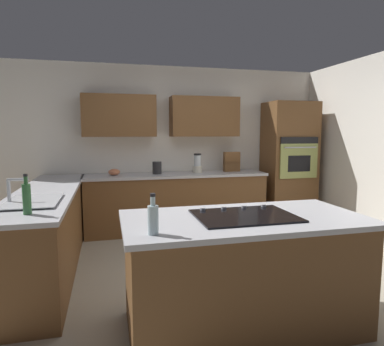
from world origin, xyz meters
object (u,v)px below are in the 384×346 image
(wall_oven, at_px, (289,163))
(mixing_bowl, at_px, (114,172))
(dish_soap_bottle, at_px, (27,198))
(sink_unit, at_px, (32,201))
(kettle, at_px, (157,168))
(cooktop, at_px, (244,215))
(spice_rack, at_px, (232,162))
(oil_bottle, at_px, (153,218))
(blender, at_px, (197,165))

(wall_oven, bearing_deg, mixing_bowl, -0.55)
(dish_soap_bottle, bearing_deg, sink_unit, -83.05)
(kettle, bearing_deg, cooktop, 95.47)
(spice_rack, relative_size, kettle, 1.67)
(spice_rack, distance_m, oil_bottle, 3.62)
(blender, xyz_separation_m, dish_soap_bottle, (2.02, 2.35, 0.00))
(kettle, relative_size, dish_soap_bottle, 0.59)
(kettle, bearing_deg, dish_soap_bottle, 59.81)
(cooktop, height_order, kettle, kettle)
(cooktop, distance_m, dish_soap_bottle, 1.71)
(mixing_bowl, distance_m, kettle, 0.65)
(dish_soap_bottle, xyz_separation_m, oil_bottle, (-0.90, 0.77, -0.03))
(cooktop, relative_size, oil_bottle, 2.87)
(spice_rack, xyz_separation_m, kettle, (1.25, 0.06, -0.06))
(wall_oven, distance_m, sink_unit, 4.12)
(oil_bottle, bearing_deg, sink_unit, -52.65)
(wall_oven, distance_m, kettle, 2.25)
(kettle, xyz_separation_m, oil_bottle, (0.47, 3.13, 0.01))
(wall_oven, relative_size, cooktop, 2.69)
(kettle, bearing_deg, mixing_bowl, 0.00)
(wall_oven, xyz_separation_m, sink_unit, (3.68, 1.85, -0.10))
(cooktop, relative_size, kettle, 3.96)
(oil_bottle, bearing_deg, dish_soap_bottle, -40.72)
(sink_unit, height_order, kettle, sink_unit)
(sink_unit, distance_m, mixing_bowl, 2.03)
(wall_oven, xyz_separation_m, spice_rack, (1.00, -0.08, 0.04))
(mixing_bowl, height_order, dish_soap_bottle, dish_soap_bottle)
(blender, height_order, spice_rack, spice_rack)
(mixing_bowl, relative_size, kettle, 0.92)
(cooktop, relative_size, spice_rack, 2.37)
(cooktop, xyz_separation_m, mixing_bowl, (0.92, -2.83, 0.04))
(spice_rack, distance_m, dish_soap_bottle, 3.56)
(sink_unit, relative_size, mixing_bowl, 3.98)
(sink_unit, relative_size, kettle, 3.65)
(cooktop, bearing_deg, mixing_bowl, -71.99)
(sink_unit, relative_size, blender, 2.28)
(dish_soap_bottle, bearing_deg, mixing_bowl, -107.00)
(spice_rack, relative_size, oil_bottle, 1.21)
(wall_oven, height_order, spice_rack, wall_oven)
(wall_oven, height_order, blender, wall_oven)
(blender, bearing_deg, sink_unit, 42.04)
(wall_oven, height_order, kettle, wall_oven)
(dish_soap_bottle, bearing_deg, kettle, -120.19)
(mixing_bowl, height_order, spice_rack, spice_rack)
(cooktop, bearing_deg, kettle, -84.53)
(wall_oven, xyz_separation_m, oil_bottle, (2.72, 3.10, -0.02))
(mixing_bowl, distance_m, oil_bottle, 3.13)
(dish_soap_bottle, bearing_deg, blender, -130.63)
(sink_unit, height_order, mixing_bowl, sink_unit)
(kettle, height_order, dish_soap_bottle, dish_soap_bottle)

